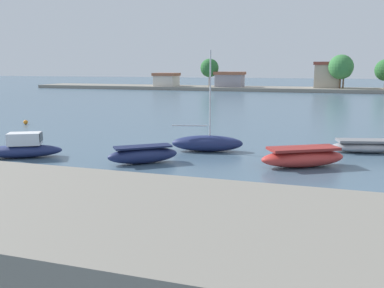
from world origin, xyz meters
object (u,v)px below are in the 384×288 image
object	(u,v)px
moored_boat_4	(207,143)
moored_boat_6	(365,146)
mooring_buoy_1	(26,122)
moored_boat_3	(143,155)
moored_boat_2	(22,148)
moored_boat_5	(303,157)

from	to	relation	value
moored_boat_4	moored_boat_6	distance (m)	10.67
moored_boat_6	mooring_buoy_1	world-z (taller)	moored_boat_6
moored_boat_3	moored_boat_2	bearing A→B (deg)	148.66
moored_boat_2	moored_boat_3	distance (m)	8.02
moored_boat_6	mooring_buoy_1	xyz separation A→B (m)	(-31.21, 4.56, -0.19)
moored_boat_2	mooring_buoy_1	size ratio (longest dim) A/B	11.68
moored_boat_2	moored_boat_6	world-z (taller)	moored_boat_2
moored_boat_5	moored_boat_6	size ratio (longest dim) A/B	1.06
moored_boat_5	moored_boat_4	bearing A→B (deg)	128.27
moored_boat_5	moored_boat_3	bearing A→B (deg)	162.44
moored_boat_5	moored_boat_2	bearing A→B (deg)	159.53
moored_boat_3	moored_boat_4	distance (m)	5.33
moored_boat_2	moored_boat_5	distance (m)	17.36
moored_boat_4	mooring_buoy_1	bearing A→B (deg)	146.25
moored_boat_2	moored_boat_3	world-z (taller)	moored_boat_2
moored_boat_6	moored_boat_4	bearing A→B (deg)	-177.54
moored_boat_6	moored_boat_2	bearing A→B (deg)	-171.66
moored_boat_2	moored_boat_5	xyz separation A→B (m)	(17.12, 2.85, -0.04)
mooring_buoy_1	moored_boat_4	bearing A→B (deg)	-19.62
moored_boat_3	moored_boat_6	bearing A→B (deg)	-7.35
moored_boat_4	mooring_buoy_1	world-z (taller)	moored_boat_4
moored_boat_6	moored_boat_3	bearing A→B (deg)	-163.35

